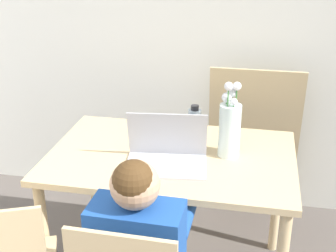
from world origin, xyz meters
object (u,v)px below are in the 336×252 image
Objects in this scene: person_seated at (140,242)px; water_bottle at (194,129)px; laptop at (166,153)px; flower_vase at (230,126)px.

person_seated reaches higher than water_bottle.
person_seated reaches higher than laptop.
laptop is at bearing -120.90° from water_bottle.
flower_vase is at bearing -113.82° from person_seated.
person_seated is 2.70× the size of flower_vase.
flower_vase is at bearing -10.54° from water_bottle.
water_bottle is (0.11, 0.63, 0.21)m from person_seated.
water_bottle is at bearing -98.76° from person_seated.
person_seated is at bearing -99.72° from water_bottle.
laptop is (0.01, 0.46, 0.15)m from person_seated.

